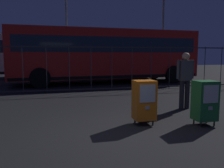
% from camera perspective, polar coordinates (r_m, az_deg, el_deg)
% --- Properties ---
extents(ground_plane, '(60.00, 60.00, 0.00)m').
position_cam_1_polar(ground_plane, '(4.64, -0.20, -13.01)').
color(ground_plane, black).
extents(newspaper_box_primary, '(0.48, 0.42, 1.02)m').
position_cam_1_polar(newspaper_box_primary, '(5.42, 7.85, -3.88)').
color(newspaper_box_primary, black).
rests_on(newspaper_box_primary, ground_plane).
extents(newspaper_box_secondary, '(0.48, 0.42, 1.02)m').
position_cam_1_polar(newspaper_box_secondary, '(5.72, 21.75, -3.76)').
color(newspaper_box_secondary, black).
rests_on(newspaper_box_secondary, ground_plane).
extents(pedestrian, '(0.55, 0.22, 1.67)m').
position_cam_1_polar(pedestrian, '(7.22, 17.41, 1.60)').
color(pedestrian, black).
rests_on(pedestrian, ground_plane).
extents(fence_barrier, '(18.03, 0.04, 2.00)m').
position_cam_1_polar(fence_barrier, '(10.29, -7.79, 3.77)').
color(fence_barrier, '#2D2D33').
rests_on(fence_barrier, ground_plane).
extents(bus_near, '(10.64, 3.30, 3.00)m').
position_cam_1_polar(bus_near, '(13.52, -1.43, 7.52)').
color(bus_near, red).
rests_on(bus_near, ground_plane).
extents(bus_far, '(10.73, 3.81, 3.00)m').
position_cam_1_polar(bus_far, '(17.05, -8.44, 7.34)').
color(bus_far, beige).
rests_on(bus_far, ground_plane).
extents(street_light_near_left, '(0.32, 0.32, 8.12)m').
position_cam_1_polar(street_light_near_left, '(19.28, 12.43, 15.95)').
color(street_light_near_left, '#4C4F54').
rests_on(street_light_near_left, ground_plane).
extents(street_light_near_right, '(0.32, 0.32, 7.91)m').
position_cam_1_polar(street_light_near_right, '(19.10, -11.10, 15.74)').
color(street_light_near_right, '#4C4F54').
rests_on(street_light_near_right, ground_plane).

